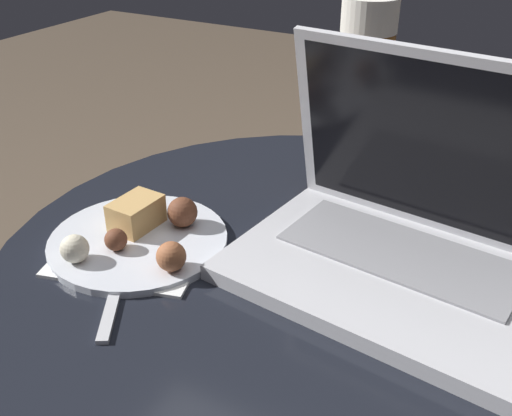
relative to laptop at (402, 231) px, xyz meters
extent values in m
cylinder|color=black|center=(-0.08, -0.03, -0.06)|extent=(0.74, 0.74, 0.02)
cube|color=white|center=(-0.27, -0.13, -0.05)|extent=(0.19, 0.16, 0.00)
cube|color=silver|center=(0.00, -0.03, -0.04)|extent=(0.35, 0.26, 0.02)
cube|color=gray|center=(0.00, 0.00, -0.03)|extent=(0.27, 0.14, 0.00)
cube|color=silver|center=(0.01, 0.06, 0.08)|extent=(0.33, 0.09, 0.22)
cube|color=black|center=(0.01, 0.05, 0.08)|extent=(0.31, 0.08, 0.20)
cylinder|color=brown|center=(-0.11, 0.14, 0.06)|extent=(0.07, 0.07, 0.22)
cylinder|color=white|center=(-0.11, 0.14, 0.19)|extent=(0.07, 0.07, 0.04)
cylinder|color=silver|center=(-0.28, -0.10, -0.04)|extent=(0.21, 0.21, 0.01)
cube|color=tan|center=(-0.30, -0.08, -0.02)|extent=(0.05, 0.06, 0.04)
sphere|color=beige|center=(-0.31, -0.17, -0.02)|extent=(0.03, 0.03, 0.03)
sphere|color=brown|center=(-0.29, -0.13, -0.03)|extent=(0.03, 0.03, 0.03)
sphere|color=#9E5B38|center=(-0.21, -0.13, -0.02)|extent=(0.03, 0.03, 0.03)
sphere|color=brown|center=(-0.25, -0.05, -0.02)|extent=(0.04, 0.04, 0.04)
cube|color=silver|center=(-0.23, -0.20, -0.05)|extent=(0.07, 0.11, 0.00)
cube|color=silver|center=(-0.28, -0.13, -0.05)|extent=(0.05, 0.06, 0.00)
camera|label=1|loc=(0.13, -0.55, 0.34)|focal=42.00mm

